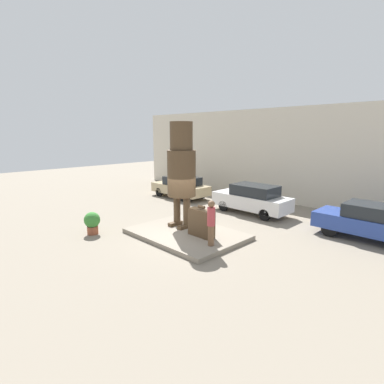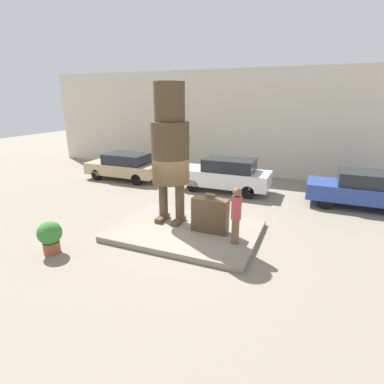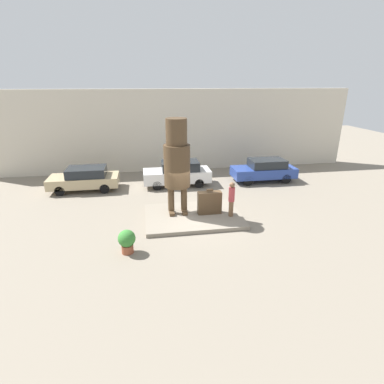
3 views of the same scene
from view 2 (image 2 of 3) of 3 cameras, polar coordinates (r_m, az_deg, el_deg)
name	(u,v)px [view 2 (image 2 of 3)]	position (r m, az deg, el deg)	size (l,w,h in m)	color
ground_plane	(186,233)	(10.51, -1.12, -7.81)	(60.00, 60.00, 0.00)	gray
pedestal	(186,230)	(10.47, -1.12, -7.33)	(4.87, 3.52, 0.19)	gray
building_backdrop	(249,123)	(18.46, 10.81, 12.72)	(28.00, 0.60, 6.10)	beige
statue_figure	(170,144)	(10.31, -4.17, 9.14)	(1.30, 1.30, 4.80)	#4C3823
giant_suitcase	(210,215)	(9.96, 3.47, -4.41)	(1.20, 0.42, 1.34)	#4C3823
tourist	(236,214)	(9.10, 8.39, -4.07)	(0.31, 0.31, 1.80)	brown
parked_car_tan	(125,166)	(17.60, -12.61, 4.91)	(4.30, 1.85, 1.49)	tan
parked_car_white	(226,174)	(15.00, 6.43, 3.35)	(4.43, 1.70, 1.66)	silver
parked_car_blue	(364,189)	(14.53, 29.90, 0.51)	(4.36, 1.75, 1.56)	#284293
planter_pot	(50,236)	(9.97, -25.43, -7.50)	(0.71, 0.71, 1.02)	brown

